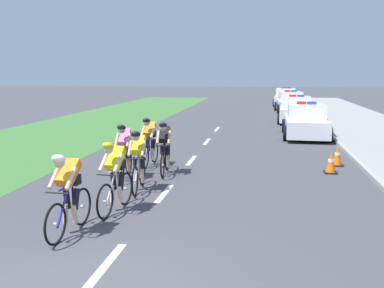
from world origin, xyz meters
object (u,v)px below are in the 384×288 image
Objects in this scene: cyclist_sixth at (150,141)px; traffic_cone_mid at (331,163)px; cyclist_third at (138,160)px; police_car_third at (290,103)px; police_car_furthest at (286,98)px; police_car_nearest at (306,122)px; cyclist_second at (115,175)px; cyclist_fifth at (165,147)px; police_car_second at (296,110)px; cyclist_fourth at (124,150)px; traffic_cone_far at (337,156)px; cyclist_lead at (68,192)px.

traffic_cone_mid is (5.42, -0.14, -0.48)m from cyclist_sixth.
cyclist_third is 0.38× the size of police_car_third.
police_car_nearest is at bearing -90.00° from police_car_furthest.
cyclist_third reaches higher than traffic_cone_mid.
cyclist_sixth is 26.11m from police_car_furthest.
police_car_third is (0.00, 12.12, 0.00)m from police_car_nearest.
cyclist_third is 22.60m from police_car_third.
cyclist_second is 3.53m from cyclist_fifth.
cyclist_fifth is 1.00× the size of cyclist_sixth.
cyclist_third is 0.38× the size of police_car_second.
cyclist_second is 0.38× the size of police_car_second.
cyclist_fifth is (0.25, 3.52, 0.00)m from cyclist_second.
cyclist_second is 0.39× the size of police_car_nearest.
cyclist_fourth is at bearing -122.62° from police_car_nearest.
police_car_nearest is at bearing 94.00° from traffic_cone_far.
cyclist_second is 18.15m from police_car_second.
cyclist_second is at bearing -112.85° from police_car_nearest.
cyclist_sixth is at bearing 90.58° from cyclist_lead.
cyclist_fifth is 4.82m from traffic_cone_mid.
traffic_cone_mid is (0.08, -25.69, -0.37)m from police_car_furthest.
cyclist_sixth is at bearing -101.81° from police_car_furthest.
police_car_third is at bearing 89.98° from police_car_second.
cyclist_second and cyclist_sixth have the same top height.
police_car_third is 18.27m from traffic_cone_far.
cyclist_third and cyclist_sixth have the same top height.
traffic_cone_far is at bearing 72.05° from traffic_cone_mid.
cyclist_lead is at bearing -105.67° from police_car_second.
cyclist_sixth is 5.87m from traffic_cone_far.
cyclist_fourth is at bearing -110.99° from police_car_second.
police_car_furthest is at bearing 80.26° from cyclist_third.
cyclist_sixth is (-0.06, 5.89, 0.00)m from cyclist_lead.
police_car_furthest is at bearing 90.00° from police_car_nearest.
police_car_furthest is (-0.00, 18.45, 0.00)m from police_car_nearest.
cyclist_third is 0.39× the size of police_car_nearest.
cyclist_third is 1.87m from cyclist_fifth.
cyclist_third is 16.54m from police_car_second.
cyclist_fourth reaches higher than traffic_cone_far.
cyclist_lead is 1.00× the size of cyclist_fifth.
cyclist_fourth is 15.67m from police_car_second.
cyclist_second is at bearing -99.24° from police_car_furthest.
police_car_second is 6.26m from police_car_third.
cyclist_sixth is at bearing -126.98° from police_car_nearest.
cyclist_fourth is 1.00× the size of cyclist_fifth.
cyclist_third and cyclist_fifth have the same top height.
cyclist_fifth is at bearing 85.88° from cyclist_second.
cyclist_second and cyclist_fifth have the same top height.
cyclist_lead is at bearing -105.96° from cyclist_second.
traffic_cone_far is at bearing 9.37° from cyclist_sixth.
police_car_second reaches higher than cyclist_fourth.
police_car_nearest is 12.12m from police_car_third.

